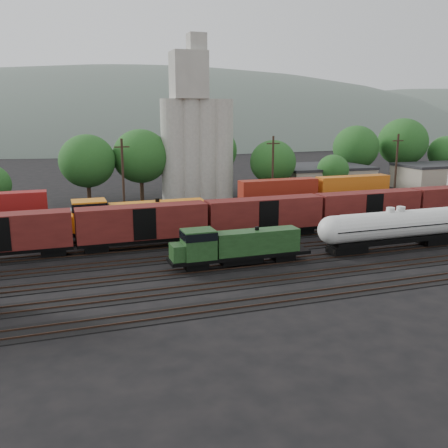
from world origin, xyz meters
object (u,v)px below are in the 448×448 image
object	(u,v)px
orange_locomotive	(131,218)
tank_car_a	(389,227)
grain_silo	(196,137)
green_locomotive	(233,246)

from	to	relation	value
orange_locomotive	tank_car_a	bearing A→B (deg)	-28.81
tank_car_a	grain_silo	distance (m)	43.31
green_locomotive	tank_car_a	distance (m)	19.17
tank_car_a	orange_locomotive	bearing A→B (deg)	151.19
green_locomotive	orange_locomotive	distance (m)	17.06
tank_car_a	grain_silo	world-z (taller)	grain_silo
tank_car_a	orange_locomotive	xyz separation A→B (m)	(-27.27, 15.00, -0.01)
green_locomotive	tank_car_a	bearing A→B (deg)	-0.00
green_locomotive	orange_locomotive	world-z (taller)	orange_locomotive
green_locomotive	grain_silo	size ratio (longest dim) A/B	0.52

